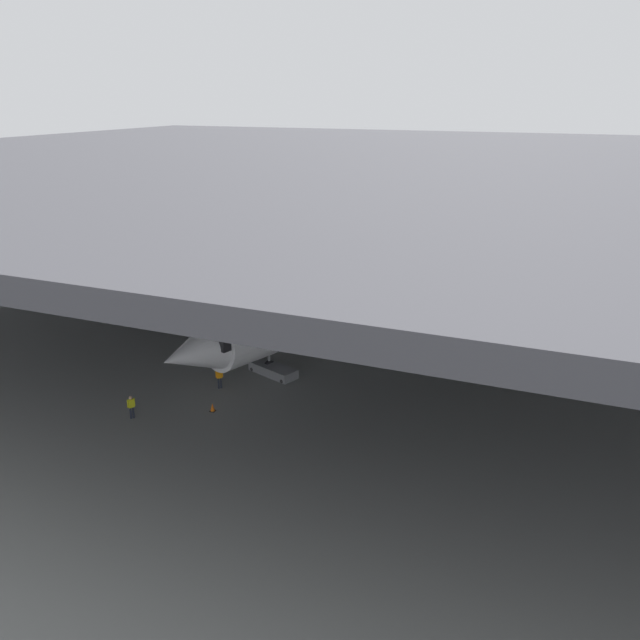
# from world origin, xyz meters

# --- Properties ---
(ground_plane) EXTENTS (110.00, 110.00, 0.00)m
(ground_plane) POSITION_xyz_m (0.00, 0.00, 0.00)
(ground_plane) COLOR slate
(hangar_structure) EXTENTS (121.00, 99.00, 14.45)m
(hangar_structure) POSITION_xyz_m (-0.06, 13.75, 13.82)
(hangar_structure) COLOR #4C4F54
(hangar_structure) RESTS_ON ground_plane
(airplane_main) EXTENTS (39.27, 39.56, 12.57)m
(airplane_main) POSITION_xyz_m (2.25, -0.02, 3.66)
(airplane_main) COLOR white
(airplane_main) RESTS_ON ground_plane
(boarding_stairs) EXTENTS (4.64, 2.79, 4.89)m
(boarding_stairs) POSITION_xyz_m (-0.84, -10.85, 0.75)
(boarding_stairs) COLOR slate
(boarding_stairs) RESTS_ON ground_plane
(crew_worker_near_nose) EXTENTS (0.36, 0.50, 1.62)m
(crew_worker_near_nose) POSITION_xyz_m (-6.29, -20.92, 0.92)
(crew_worker_near_nose) COLOR #232838
(crew_worker_near_nose) RESTS_ON ground_plane
(crew_worker_by_stairs) EXTENTS (0.43, 0.40, 1.66)m
(crew_worker_by_stairs) POSITION_xyz_m (-3.36, -14.63, 0.95)
(crew_worker_by_stairs) COLOR #232838
(crew_worker_by_stairs) RESTS_ON ground_plane
(airplane_distant) EXTENTS (35.43, 34.99, 11.31)m
(airplane_distant) POSITION_xyz_m (-14.66, 33.30, 3.42)
(airplane_distant) COLOR white
(airplane_distant) RESTS_ON ground_plane
(traffic_cone_orange) EXTENTS (0.36, 0.36, 0.60)m
(traffic_cone_orange) POSITION_xyz_m (-1.91, -17.97, 0.29)
(traffic_cone_orange) COLOR black
(traffic_cone_orange) RESTS_ON ground_plane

